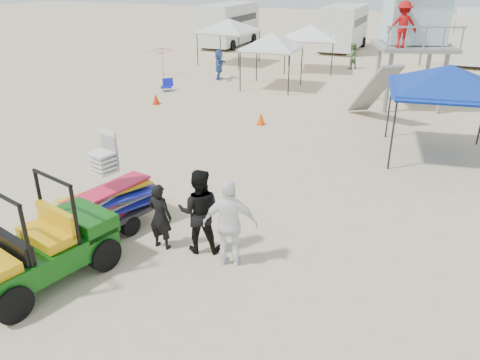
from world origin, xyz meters
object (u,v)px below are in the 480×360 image
at_px(man_left, 160,216).
at_px(surf_trailer, 112,195).
at_px(utility_cart, 36,239).
at_px(canopy_blue, 451,69).
at_px(lifeguard_tower, 415,21).

bearing_deg(man_left, surf_trailer, -10.88).
bearing_deg(surf_trailer, man_left, -11.21).
height_order(utility_cart, canopy_blue, canopy_blue).
bearing_deg(utility_cart, surf_trailer, 89.78).
height_order(man_left, lifeguard_tower, lifeguard_tower).
bearing_deg(surf_trailer, lifeguard_tower, 69.91).
distance_m(utility_cart, canopy_blue, 12.79).
height_order(man_left, canopy_blue, canopy_blue).
height_order(surf_trailer, lifeguard_tower, lifeguard_tower).
bearing_deg(man_left, utility_cart, 53.55).
height_order(surf_trailer, man_left, surf_trailer).
bearing_deg(surf_trailer, utility_cart, -90.22).
relative_size(surf_trailer, lifeguard_tower, 0.50).
relative_size(utility_cart, lifeguard_tower, 0.60).
bearing_deg(lifeguard_tower, utility_cart, -107.51).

